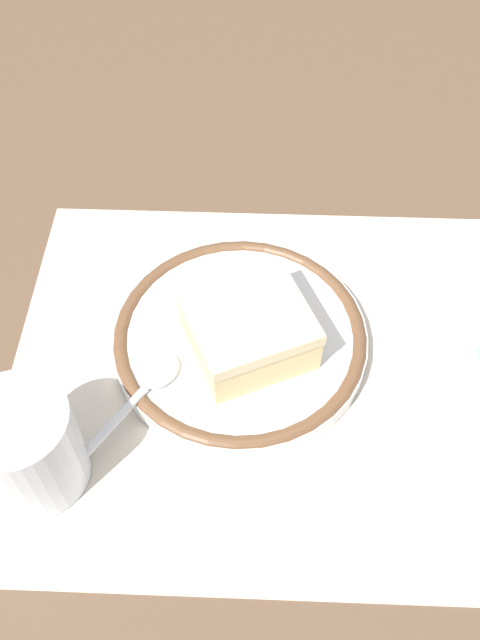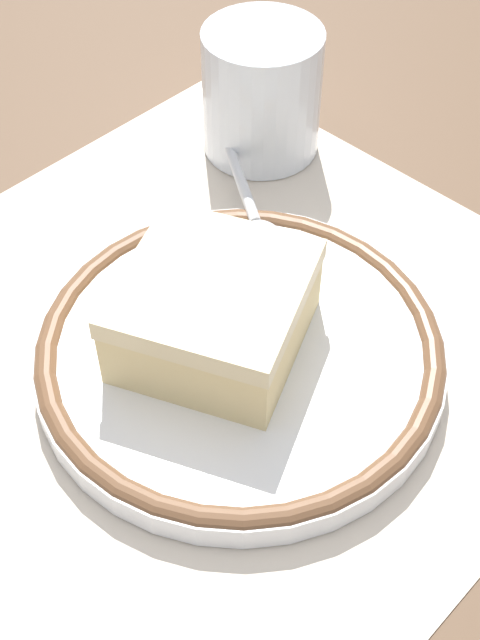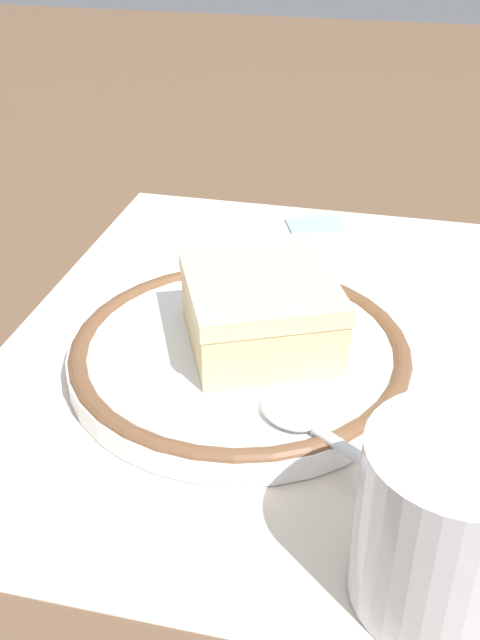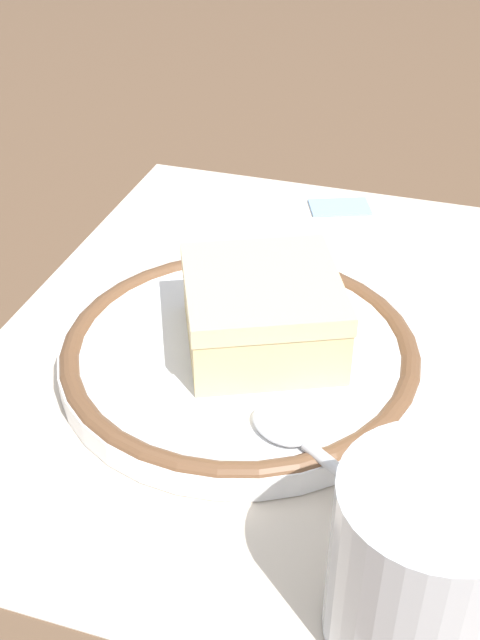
{
  "view_description": "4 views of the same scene",
  "coord_description": "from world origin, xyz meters",
  "px_view_note": "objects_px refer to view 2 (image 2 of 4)",
  "views": [
    {
      "loc": [
        0.02,
        0.32,
        0.49
      ],
      "look_at": [
        0.04,
        -0.02,
        0.04
      ],
      "focal_mm": 38.04,
      "sensor_mm": 36.0,
      "label": 1
    },
    {
      "loc": [
        -0.18,
        -0.23,
        0.37
      ],
      "look_at": [
        0.04,
        -0.02,
        0.04
      ],
      "focal_mm": 48.44,
      "sensor_mm": 36.0,
      "label": 2
    },
    {
      "loc": [
        0.42,
        0.07,
        0.29
      ],
      "look_at": [
        0.04,
        -0.02,
        0.04
      ],
      "focal_mm": 41.95,
      "sensor_mm": 36.0,
      "label": 3
    },
    {
      "loc": [
        0.41,
        0.09,
        0.31
      ],
      "look_at": [
        0.04,
        -0.02,
        0.04
      ],
      "focal_mm": 44.88,
      "sensor_mm": 36.0,
      "label": 4
    }
  ],
  "objects_px": {
    "spoon": "(255,219)",
    "cake_slice": "(214,311)",
    "cup": "(262,98)",
    "plate": "(240,352)"
  },
  "relations": [
    {
      "from": "cake_slice",
      "to": "spoon",
      "type": "distance_m",
      "value": 0.1
    },
    {
      "from": "cake_slice",
      "to": "cup",
      "type": "xyz_separation_m",
      "value": [
        0.16,
        0.11,
        -0.0
      ]
    },
    {
      "from": "spoon",
      "to": "cake_slice",
      "type": "bearing_deg",
      "value": -149.19
    },
    {
      "from": "plate",
      "to": "cup",
      "type": "xyz_separation_m",
      "value": [
        0.15,
        0.13,
        0.03
      ]
    },
    {
      "from": "cake_slice",
      "to": "spoon",
      "type": "bearing_deg",
      "value": 30.81
    },
    {
      "from": "plate",
      "to": "cake_slice",
      "type": "distance_m",
      "value": 0.03
    },
    {
      "from": "plate",
      "to": "cup",
      "type": "relative_size",
      "value": 2.57
    },
    {
      "from": "spoon",
      "to": "cup",
      "type": "bearing_deg",
      "value": 40.93
    },
    {
      "from": "plate",
      "to": "cup",
      "type": "distance_m",
      "value": 0.2
    },
    {
      "from": "spoon",
      "to": "cup",
      "type": "distance_m",
      "value": 0.1
    }
  ]
}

